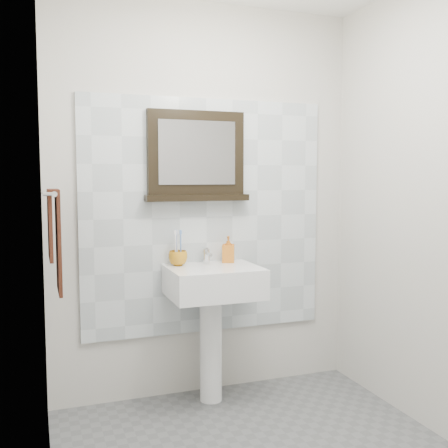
# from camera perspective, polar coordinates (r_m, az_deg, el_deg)

# --- Properties ---
(back_wall) EXTENTS (2.00, 0.01, 2.50)m
(back_wall) POSITION_cam_1_polar(r_m,az_deg,el_deg) (3.38, -2.03, 2.50)
(back_wall) COLOR beige
(back_wall) RESTS_ON ground
(left_wall) EXTENTS (0.01, 2.20, 2.50)m
(left_wall) POSITION_cam_1_polar(r_m,az_deg,el_deg) (2.12, -18.86, 0.69)
(left_wall) COLOR beige
(left_wall) RESTS_ON ground
(splashback) EXTENTS (1.60, 0.02, 1.50)m
(splashback) POSITION_cam_1_polar(r_m,az_deg,el_deg) (3.38, -1.96, 0.80)
(splashback) COLOR silver
(splashback) RESTS_ON back_wall
(pedestal_sink) EXTENTS (0.55, 0.44, 0.96)m
(pedestal_sink) POSITION_cam_1_polar(r_m,az_deg,el_deg) (3.24, -1.19, -7.87)
(pedestal_sink) COLOR white
(pedestal_sink) RESTS_ON ground
(toothbrush_cup) EXTENTS (0.14, 0.14, 0.09)m
(toothbrush_cup) POSITION_cam_1_polar(r_m,az_deg,el_deg) (3.25, -5.03, -3.73)
(toothbrush_cup) COLOR #BB7B16
(toothbrush_cup) RESTS_ON pedestal_sink
(toothbrushes) EXTENTS (0.05, 0.04, 0.21)m
(toothbrushes) POSITION_cam_1_polar(r_m,az_deg,el_deg) (3.24, -5.03, -2.36)
(toothbrushes) COLOR white
(toothbrushes) RESTS_ON toothbrush_cup
(soap_dispenser) EXTENTS (0.10, 0.10, 0.17)m
(soap_dispenser) POSITION_cam_1_polar(r_m,az_deg,el_deg) (3.35, 0.48, -2.76)
(soap_dispenser) COLOR #C44B17
(soap_dispenser) RESTS_ON pedestal_sink
(framed_mirror) EXTENTS (0.66, 0.11, 0.56)m
(framed_mirror) POSITION_cam_1_polar(r_m,az_deg,el_deg) (3.32, -3.04, 7.16)
(framed_mirror) COLOR black
(framed_mirror) RESTS_ON back_wall
(towel_bar) EXTENTS (0.07, 0.40, 0.03)m
(towel_bar) POSITION_cam_1_polar(r_m,az_deg,el_deg) (2.89, -18.18, 3.22)
(towel_bar) COLOR silver
(towel_bar) RESTS_ON left_wall
(hand_towel) EXTENTS (0.06, 0.30, 0.55)m
(hand_towel) POSITION_cam_1_polar(r_m,az_deg,el_deg) (2.91, -17.92, -0.92)
(hand_towel) COLOR black
(hand_towel) RESTS_ON towel_bar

